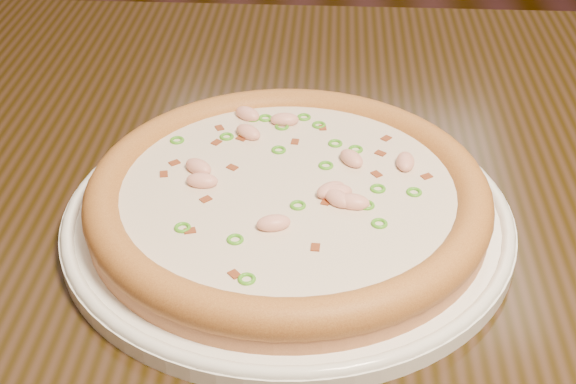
{
  "coord_description": "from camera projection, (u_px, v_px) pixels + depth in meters",
  "views": [
    {
      "loc": [
        -0.0,
        -1.06,
        1.12
      ],
      "look_at": [
        -0.03,
        -0.57,
        0.78
      ],
      "focal_mm": 50.0,
      "sensor_mm": 36.0,
      "label": 1
    }
  ],
  "objects": [
    {
      "name": "ground",
      "position": [
        323.0,
        363.0,
        1.51
      ],
      "size": [
        9.0,
        9.0,
        0.0
      ],
      "primitive_type": "plane",
      "color": "black"
    },
    {
      "name": "hero_table",
      "position": [
        427.0,
        285.0,
        0.71
      ],
      "size": [
        1.2,
        0.8,
        0.75
      ],
      "color": "black",
      "rests_on": "ground"
    },
    {
      "name": "plate",
      "position": [
        288.0,
        215.0,
        0.61
      ],
      "size": [
        0.34,
        0.34,
        0.02
      ],
      "color": "white",
      "rests_on": "hero_table"
    },
    {
      "name": "pizza",
      "position": [
        288.0,
        195.0,
        0.6
      ],
      "size": [
        0.3,
        0.3,
        0.03
      ],
      "color": "#BA804B",
      "rests_on": "plate"
    }
  ]
}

